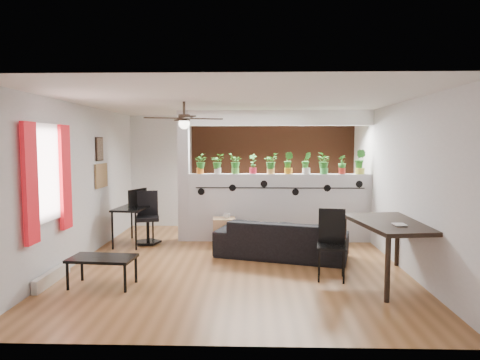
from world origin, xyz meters
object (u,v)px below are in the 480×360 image
at_px(ceiling_fan, 184,120).
at_px(coffee_table, 102,260).
at_px(potted_plant_5, 289,162).
at_px(potted_plant_6, 306,162).
at_px(potted_plant_3, 253,163).
at_px(potted_plant_7, 324,163).
at_px(potted_plant_8, 342,164).
at_px(potted_plant_9, 360,161).
at_px(cube_shelf, 224,231).
at_px(cup, 227,216).
at_px(potted_plant_4, 271,163).
at_px(potted_plant_1, 218,163).
at_px(office_chair, 148,221).
at_px(sofa, 281,239).
at_px(potted_plant_2, 235,163).
at_px(folding_chair, 332,237).
at_px(dining_table, 394,228).
at_px(potted_plant_0, 200,163).

height_order(ceiling_fan, coffee_table, ceiling_fan).
xyz_separation_m(potted_plant_5, potted_plant_6, (0.35, 0.00, -0.00)).
distance_m(potted_plant_3, potted_plant_7, 1.40).
height_order(potted_plant_8, potted_plant_9, potted_plant_9).
bearing_deg(ceiling_fan, potted_plant_9, 29.51).
xyz_separation_m(cube_shelf, cup, (0.05, 0.00, 0.31)).
height_order(potted_plant_4, cube_shelf, potted_plant_4).
height_order(potted_plant_1, office_chair, potted_plant_1).
xyz_separation_m(potted_plant_3, potted_plant_9, (2.11, 0.00, 0.05)).
xyz_separation_m(potted_plant_4, sofa, (0.14, -1.22, -1.26)).
bearing_deg(potted_plant_2, potted_plant_8, 0.00).
height_order(sofa, coffee_table, sofa).
bearing_deg(cube_shelf, folding_chair, -54.23).
xyz_separation_m(sofa, coffee_table, (-2.55, -1.59, 0.06)).
height_order(dining_table, folding_chair, folding_chair).
bearing_deg(coffee_table, potted_plant_1, 64.26).
bearing_deg(ceiling_fan, potted_plant_2, 68.14).
bearing_deg(potted_plant_9, potted_plant_3, -180.00).
bearing_deg(potted_plant_0, ceiling_fan, -90.64).
xyz_separation_m(potted_plant_2, potted_plant_4, (0.70, 0.00, 0.00)).
relative_size(ceiling_fan, folding_chair, 1.19).
bearing_deg(folding_chair, potted_plant_1, 128.41).
bearing_deg(potted_plant_1, potted_plant_3, 0.00).
bearing_deg(potted_plant_2, potted_plant_6, 0.00).
xyz_separation_m(cube_shelf, folding_chair, (1.69, -1.96, 0.33)).
bearing_deg(cup, potted_plant_4, 23.25).
relative_size(potted_plant_2, folding_chair, 0.41).
height_order(sofa, cup, cup).
height_order(potted_plant_1, sofa, potted_plant_1).
xyz_separation_m(ceiling_fan, potted_plant_9, (3.18, 1.80, -0.71)).
bearing_deg(coffee_table, potted_plant_7, 39.07).
distance_m(ceiling_fan, potted_plant_4, 2.41).
relative_size(potted_plant_4, cube_shelf, 0.79).
height_order(potted_plant_8, coffee_table, potted_plant_8).
distance_m(potted_plant_6, cube_shelf, 2.11).
relative_size(potted_plant_9, cube_shelf, 0.93).
bearing_deg(potted_plant_5, potted_plant_4, 180.00).
xyz_separation_m(potted_plant_4, potted_plant_5, (0.35, 0.00, 0.01)).
xyz_separation_m(potted_plant_0, dining_table, (3.03, -2.49, -0.79)).
height_order(potted_plant_9, cup, potted_plant_9).
height_order(potted_plant_7, sofa, potted_plant_7).
bearing_deg(cup, sofa, -40.60).
bearing_deg(potted_plant_3, sofa, -68.10).
height_order(potted_plant_0, office_chair, potted_plant_0).
bearing_deg(ceiling_fan, sofa, 20.43).
bearing_deg(dining_table, potted_plant_1, 137.12).
bearing_deg(sofa, cup, -24.78).
height_order(potted_plant_1, potted_plant_5, potted_plant_5).
bearing_deg(potted_plant_2, potted_plant_4, 0.00).
bearing_deg(potted_plant_4, cube_shelf, -157.91).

